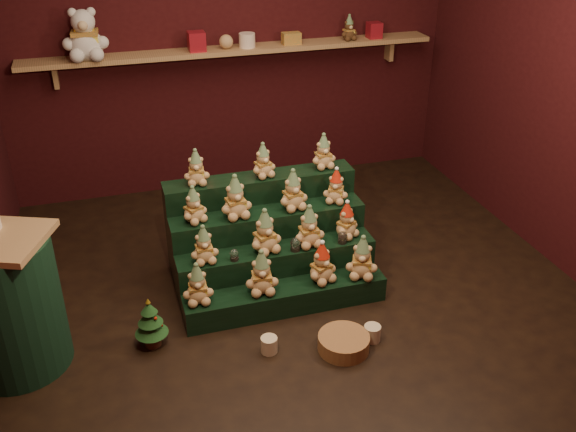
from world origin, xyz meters
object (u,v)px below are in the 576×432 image
object	(u,v)px
riser_tier_front	(286,298)
snow_globe_a	(234,255)
snow_globe_c	(342,237)
mini_christmas_tree	(151,323)
side_table	(7,303)
mug_left	(269,345)
wicker_basket	(344,343)
white_bear	(84,27)
snow_globe_b	(295,244)
brown_bear	(349,28)
mug_right	(372,333)

from	to	relation	value
riser_tier_front	snow_globe_a	bearing A→B (deg)	152.89
snow_globe_c	mini_christmas_tree	size ratio (longest dim) A/B	0.25
side_table	mug_left	xyz separation A→B (m)	(1.49, -0.35, -0.39)
wicker_basket	riser_tier_front	bearing A→B (deg)	114.02
riser_tier_front	white_bear	xyz separation A→B (m)	(-1.08, 1.98, 1.48)
riser_tier_front	snow_globe_a	world-z (taller)	snow_globe_a
mug_left	snow_globe_b	bearing A→B (deg)	58.15
snow_globe_c	white_bear	bearing A→B (deg)	130.29
brown_bear	mini_christmas_tree	bearing A→B (deg)	-141.99
wicker_basket	white_bear	bearing A→B (deg)	117.67
mini_christmas_tree	brown_bear	xyz separation A→B (m)	(2.10, 2.09, 1.25)
mug_right	brown_bear	world-z (taller)	brown_bear
wicker_basket	white_bear	size ratio (longest dim) A/B	0.64
snow_globe_a	snow_globe_c	world-z (taller)	snow_globe_c
snow_globe_b	white_bear	size ratio (longest dim) A/B	0.19
mini_christmas_tree	mug_left	distance (m)	0.76
mini_christmas_tree	mug_right	xyz separation A→B (m)	(1.36, -0.36, -0.12)
snow_globe_a	snow_globe_c	size ratio (longest dim) A/B	0.90
wicker_basket	brown_bear	bearing A→B (deg)	69.00
wicker_basket	white_bear	xyz separation A→B (m)	(-1.31, 2.49, 1.52)
riser_tier_front	mug_left	size ratio (longest dim) A/B	13.15
snow_globe_a	brown_bear	world-z (taller)	brown_bear
mug_left	white_bear	xyz separation A→B (m)	(-0.85, 2.37, 1.52)
snow_globe_c	snow_globe_a	bearing A→B (deg)	180.00
snow_globe_a	snow_globe_b	world-z (taller)	snow_globe_b
riser_tier_front	white_bear	size ratio (longest dim) A/B	2.75
snow_globe_b	mug_right	distance (m)	0.80
snow_globe_b	side_table	distance (m)	1.84
riser_tier_front	mini_christmas_tree	xyz separation A→B (m)	(-0.92, -0.12, 0.08)
mug_right	white_bear	world-z (taller)	white_bear
snow_globe_a	wicker_basket	bearing A→B (deg)	-51.18
brown_bear	snow_globe_c	bearing A→B (deg)	-118.43
snow_globe_c	side_table	size ratio (longest dim) A/B	0.10
wicker_basket	snow_globe_a	bearing A→B (deg)	128.82
riser_tier_front	brown_bear	xyz separation A→B (m)	(1.18, 1.98, 1.34)
side_table	brown_bear	world-z (taller)	brown_bear
mug_left	wicker_basket	world-z (taller)	mug_left
side_table	mini_christmas_tree	xyz separation A→B (m)	(0.80, -0.07, -0.27)
side_table	wicker_basket	distance (m)	2.04
side_table	brown_bear	distance (m)	3.67
snow_globe_b	side_table	xyz separation A→B (m)	(-1.83, -0.20, 0.03)
mug_right	mini_christmas_tree	bearing A→B (deg)	165.00
snow_globe_c	wicker_basket	distance (m)	0.80
mug_right	brown_bear	bearing A→B (deg)	73.10
side_table	brown_bear	bearing A→B (deg)	57.57
snow_globe_b	white_bear	xyz separation A→B (m)	(-1.19, 1.82, 1.17)
white_bear	snow_globe_b	bearing A→B (deg)	-53.19
riser_tier_front	snow_globe_a	size ratio (longest dim) A/B	17.37
side_table	white_bear	size ratio (longest dim) A/B	1.75
snow_globe_a	snow_globe_b	distance (m)	0.43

